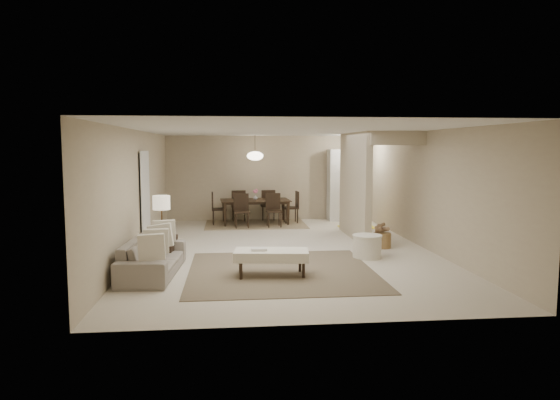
{
  "coord_description": "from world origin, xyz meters",
  "views": [
    {
      "loc": [
        -1.13,
        -10.3,
        2.14
      ],
      "look_at": [
        -0.09,
        0.08,
        1.05
      ],
      "focal_mm": 32.0,
      "sensor_mm": 36.0,
      "label": 1
    }
  ],
  "objects": [
    {
      "name": "vase",
      "position": [
        -0.43,
        3.7,
        0.75
      ],
      "size": [
        0.16,
        0.16,
        0.14
      ],
      "primitive_type": "imported",
      "rotation": [
        0.0,
        0.0,
        -0.23
      ],
      "color": "silver",
      "rests_on": "dining_table"
    },
    {
      "name": "dining_table",
      "position": [
        -0.43,
        3.7,
        0.34
      ],
      "size": [
        1.99,
        1.18,
        0.68
      ],
      "primitive_type": "imported",
      "rotation": [
        0.0,
        0.0,
        0.05
      ],
      "color": "black",
      "rests_on": "dining_rug"
    },
    {
      "name": "partition",
      "position": [
        1.8,
        1.25,
        1.25
      ],
      "size": [
        0.15,
        2.5,
        2.5
      ],
      "primitive_type": "cube",
      "color": "tan",
      "rests_on": "floor"
    },
    {
      "name": "floor",
      "position": [
        0.0,
        0.0,
        0.0
      ],
      "size": [
        9.0,
        9.0,
        0.0
      ],
      "primitive_type": "plane",
      "color": "beige",
      "rests_on": "ground"
    },
    {
      "name": "pendant_light",
      "position": [
        -0.43,
        3.7,
        1.92
      ],
      "size": [
        0.46,
        0.46,
        0.71
      ],
      "color": "#4C3720",
      "rests_on": "ceiling"
    },
    {
      "name": "living_rug",
      "position": [
        -0.26,
        -1.84,
        0.01
      ],
      "size": [
        3.2,
        3.2,
        0.01
      ],
      "primitive_type": "cube",
      "color": "brown",
      "rests_on": "floor"
    },
    {
      "name": "right_wall",
      "position": [
        3.0,
        0.0,
        1.25
      ],
      "size": [
        0.0,
        9.0,
        9.0
      ],
      "primitive_type": "plane",
      "rotation": [
        1.57,
        0.0,
        -1.57
      ],
      "color": "tan",
      "rests_on": "floor"
    },
    {
      "name": "table_lamp",
      "position": [
        -2.4,
        -1.01,
        1.07
      ],
      "size": [
        0.32,
        0.32,
        0.76
      ],
      "color": "#4C3720",
      "rests_on": "side_table"
    },
    {
      "name": "pantry_cabinet",
      "position": [
        2.35,
        4.15,
        1.05
      ],
      "size": [
        1.2,
        0.55,
        2.1
      ],
      "primitive_type": "cube",
      "color": "silver",
      "rests_on": "floor"
    },
    {
      "name": "back_wall",
      "position": [
        0.0,
        4.5,
        1.25
      ],
      "size": [
        6.0,
        0.0,
        6.0
      ],
      "primitive_type": "plane",
      "rotation": [
        1.57,
        0.0,
        0.0
      ],
      "color": "tan",
      "rests_on": "floor"
    },
    {
      "name": "flush_light",
      "position": [
        2.3,
        3.2,
        2.46
      ],
      "size": [
        0.44,
        0.44,
        0.05
      ],
      "primitive_type": "cylinder",
      "color": "white",
      "rests_on": "ceiling"
    },
    {
      "name": "dining_chairs",
      "position": [
        -0.43,
        3.7,
        0.46
      ],
      "size": [
        2.46,
        1.83,
        0.91
      ],
      "color": "black",
      "rests_on": "dining_rug"
    },
    {
      "name": "side_table",
      "position": [
        -2.4,
        -1.01,
        0.25
      ],
      "size": [
        0.54,
        0.54,
        0.51
      ],
      "primitive_type": "cube",
      "rotation": [
        0.0,
        0.0,
        -0.18
      ],
      "color": "black",
      "rests_on": "floor"
    },
    {
      "name": "ottoman_bench",
      "position": [
        -0.46,
        -2.14,
        0.35
      ],
      "size": [
        1.29,
        0.7,
        0.44
      ],
      "rotation": [
        0.0,
        0.0,
        -0.11
      ],
      "color": "white",
      "rests_on": "living_rug"
    },
    {
      "name": "dining_rug",
      "position": [
        -0.43,
        3.7,
        0.01
      ],
      "size": [
        2.8,
        2.1,
        0.01
      ],
      "primitive_type": "cube",
      "color": "#8A7A56",
      "rests_on": "floor"
    },
    {
      "name": "left_wall",
      "position": [
        -3.0,
        0.0,
        1.25
      ],
      "size": [
        0.0,
        9.0,
        9.0
      ],
      "primitive_type": "plane",
      "rotation": [
        1.57,
        0.0,
        1.57
      ],
      "color": "tan",
      "rests_on": "floor"
    },
    {
      "name": "yellow_mat",
      "position": [
        2.27,
        2.79,
        0.01
      ],
      "size": [
        0.99,
        0.63,
        0.01
      ],
      "primitive_type": "cube",
      "rotation": [
        0.0,
        0.0,
        -0.04
      ],
      "color": "yellow",
      "rests_on": "floor"
    },
    {
      "name": "doorway",
      "position": [
        -2.97,
        0.6,
        1.02
      ],
      "size": [
        0.04,
        0.9,
        2.04
      ],
      "primitive_type": "cube",
      "color": "black",
      "rests_on": "floor"
    },
    {
      "name": "wicker_basket",
      "position": [
        2.11,
        0.0,
        0.16
      ],
      "size": [
        0.5,
        0.5,
        0.32
      ],
      "primitive_type": "cylinder",
      "rotation": [
        0.0,
        0.0,
        -0.43
      ],
      "color": "brown",
      "rests_on": "floor"
    },
    {
      "name": "round_pouf",
      "position": [
        1.52,
        -0.93,
        0.22
      ],
      "size": [
        0.58,
        0.58,
        0.45
      ],
      "primitive_type": "cylinder",
      "color": "white",
      "rests_on": "floor"
    },
    {
      "name": "sofa",
      "position": [
        -2.45,
        -1.84,
        0.3
      ],
      "size": [
        2.1,
        0.93,
        0.6
      ],
      "primitive_type": "imported",
      "rotation": [
        0.0,
        0.0,
        1.5
      ],
      "color": "gray",
      "rests_on": "floor"
    },
    {
      "name": "ceiling",
      "position": [
        0.0,
        0.0,
        2.5
      ],
      "size": [
        9.0,
        9.0,
        0.0
      ],
      "primitive_type": "plane",
      "rotation": [
        3.14,
        0.0,
        0.0
      ],
      "color": "white",
      "rests_on": "back_wall"
    }
  ]
}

